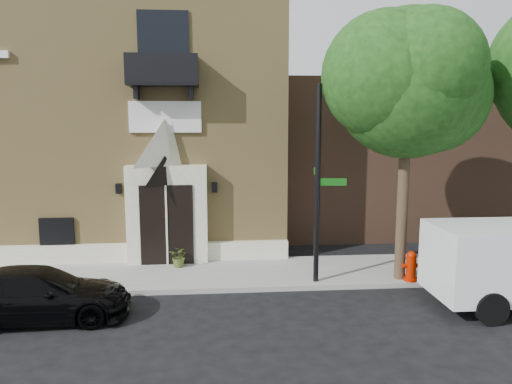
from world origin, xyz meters
TOP-DOWN VIEW (x-y plane):
  - ground at (0.00, 0.00)m, footprint 120.00×120.00m
  - sidewalk at (1.00, 1.50)m, footprint 42.00×3.00m
  - church at (-2.99, 7.95)m, footprint 12.20×11.01m
  - neighbour_building at (12.00, 9.00)m, footprint 18.00×8.00m
  - street_tree_left at (6.03, 0.35)m, footprint 4.97×4.38m
  - black_sedan at (-3.77, -1.46)m, footprint 4.52×2.05m
  - street_sign at (3.49, 0.42)m, footprint 0.90×0.92m
  - fire_hydrant at (6.25, 0.20)m, footprint 0.51×0.41m
  - dumpster at (8.77, 0.91)m, footprint 2.32×1.83m
  - planter at (-0.59, 2.13)m, footprint 0.76×0.72m
  - pedestrian_near at (7.57, 1.49)m, footprint 0.57×0.38m

SIDE VIEW (x-z plane):
  - ground at x=0.00m, z-range 0.00..0.00m
  - sidewalk at x=1.00m, z-range 0.00..0.15m
  - planter at x=-0.59m, z-range 0.15..0.83m
  - fire_hydrant at x=6.25m, z-range 0.14..1.03m
  - black_sedan at x=-3.77m, z-range 0.00..1.29m
  - dumpster at x=8.77m, z-range 0.16..1.49m
  - pedestrian_near at x=7.57m, z-range 0.15..1.71m
  - street_sign at x=3.49m, z-range 0.17..5.83m
  - neighbour_building at x=12.00m, z-range 0.00..6.40m
  - church at x=-2.99m, z-range -0.02..9.28m
  - street_tree_left at x=6.03m, z-range 1.98..9.75m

